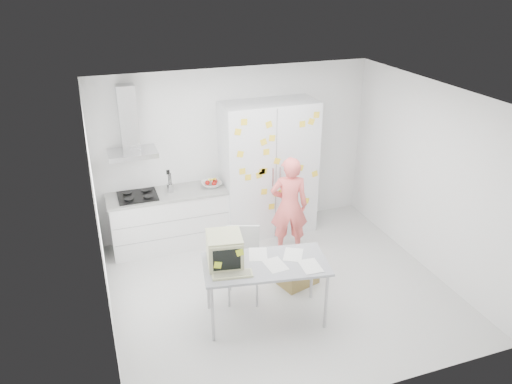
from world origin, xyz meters
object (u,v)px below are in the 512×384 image
object	(u,v)px
desk	(240,257)
chair	(243,259)
person	(289,206)
cardboard_box	(297,269)

from	to	relation	value
desk	chair	distance (m)	0.61
person	cardboard_box	bearing A→B (deg)	91.73
person	desk	bearing A→B (deg)	63.93
person	desk	size ratio (longest dim) A/B	0.98
person	cardboard_box	size ratio (longest dim) A/B	2.56
person	chair	distance (m)	1.34
person	chair	size ratio (longest dim) A/B	1.57
chair	desk	bearing A→B (deg)	-92.89
person	chair	xyz separation A→B (m)	(-1.01, -0.85, -0.22)
chair	cardboard_box	xyz separation A→B (m)	(0.80, 0.03, -0.35)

